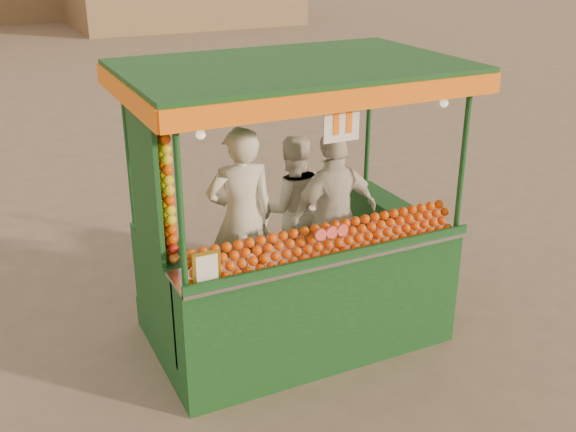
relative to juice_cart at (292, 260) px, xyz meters
name	(u,v)px	position (x,y,z in m)	size (l,w,h in m)	color
ground	(256,350)	(-0.39, 0.00, -0.88)	(90.00, 90.00, 0.00)	brown
juice_cart	(292,260)	(0.00, 0.00, 0.00)	(2.98, 1.93, 2.71)	#103C16
vendor_left	(241,219)	(-0.34, 0.40, 0.34)	(0.71, 0.52, 1.82)	silver
vendor_middle	(292,208)	(0.36, 0.71, 0.21)	(0.87, 0.74, 1.56)	white
vendor_right	(334,216)	(0.55, 0.18, 0.28)	(1.04, 0.51, 1.71)	silver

